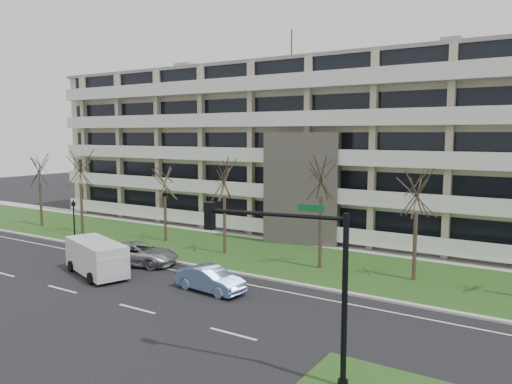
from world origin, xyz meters
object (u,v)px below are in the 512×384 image
Objects in this scene: blue_sedan at (210,279)px; silver_pickup at (138,253)px; white_van at (97,255)px; traffic_signal at (294,267)px; pedestrian_signal at (74,213)px.

silver_pickup is at bearing 80.68° from blue_sedan.
traffic_signal is (16.85, -5.21, 2.89)m from white_van.
blue_sedan is at bearing 133.85° from traffic_signal.
traffic_signal reaches higher than white_van.
blue_sedan is 0.67× the size of traffic_signal.
pedestrian_signal is (-11.57, 3.74, 1.25)m from silver_pickup.
white_van is at bearing 158.16° from silver_pickup.
silver_pickup is 7.99m from blue_sedan.
blue_sedan is 11.43m from traffic_signal.
pedestrian_signal reaches higher than white_van.
silver_pickup is 1.28× the size of blue_sedan.
white_van is 1.86× the size of pedestrian_signal.
silver_pickup is at bearing -15.06° from pedestrian_signal.
silver_pickup is 3.29m from white_van.
traffic_signal is at bearing -20.59° from pedestrian_signal.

